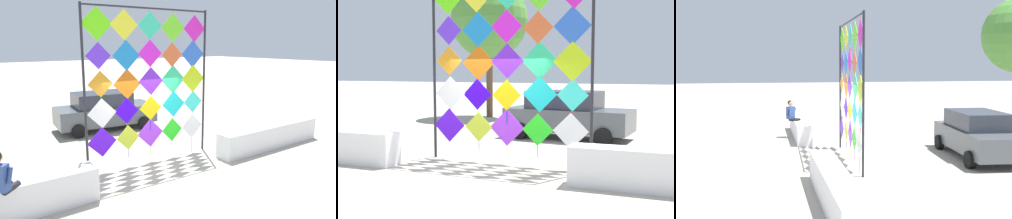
# 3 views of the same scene
# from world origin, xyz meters

# --- Properties ---
(ground) EXTENTS (120.00, 120.00, 0.00)m
(ground) POSITION_xyz_m (0.00, 0.00, 0.00)
(ground) COLOR #ADA393
(kite_display_rack) EXTENTS (4.08, 0.20, 4.55)m
(kite_display_rack) POSITION_xyz_m (0.29, 0.69, 2.56)
(kite_display_rack) COLOR #232328
(kite_display_rack) RESTS_ON ground
(parked_car) EXTENTS (4.16, 2.25, 1.56)m
(parked_car) POSITION_xyz_m (0.71, 5.02, 0.79)
(parked_car) COLOR #4C5156
(parked_car) RESTS_ON ground
(tree_far_right) EXTENTS (3.60, 3.60, 6.35)m
(tree_far_right) POSITION_xyz_m (-4.15, 10.08, 4.64)
(tree_far_right) COLOR brown
(tree_far_right) RESTS_ON ground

